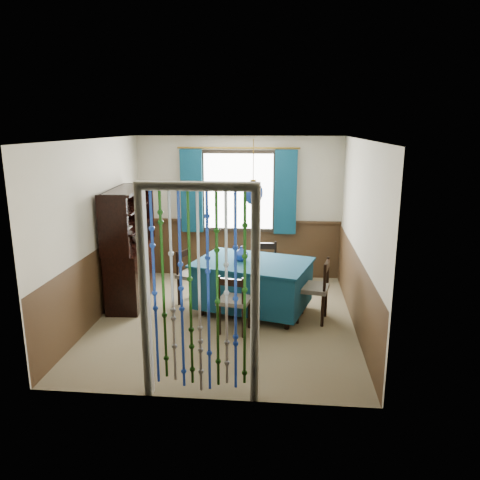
# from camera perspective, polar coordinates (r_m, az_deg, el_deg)

# --- Properties ---
(floor) EXTENTS (4.00, 4.00, 0.00)m
(floor) POSITION_cam_1_polar(r_m,az_deg,el_deg) (6.74, -1.81, -9.58)
(floor) COLOR brown
(floor) RESTS_ON ground
(ceiling) EXTENTS (4.00, 4.00, 0.00)m
(ceiling) POSITION_cam_1_polar(r_m,az_deg,el_deg) (6.19, -1.99, 12.18)
(ceiling) COLOR silver
(ceiling) RESTS_ON ground
(wall_back) EXTENTS (3.60, 0.00, 3.60)m
(wall_back) POSITION_cam_1_polar(r_m,az_deg,el_deg) (8.30, -0.15, 3.94)
(wall_back) COLOR #BBB299
(wall_back) RESTS_ON ground
(wall_front) EXTENTS (3.60, 0.00, 3.60)m
(wall_front) POSITION_cam_1_polar(r_m,az_deg,el_deg) (4.44, -5.17, -4.99)
(wall_front) COLOR #BBB299
(wall_front) RESTS_ON ground
(wall_left) EXTENTS (0.00, 4.00, 4.00)m
(wall_left) POSITION_cam_1_polar(r_m,az_deg,el_deg) (6.81, -17.11, 1.11)
(wall_left) COLOR #BBB299
(wall_left) RESTS_ON ground
(wall_right) EXTENTS (0.00, 4.00, 4.00)m
(wall_right) POSITION_cam_1_polar(r_m,az_deg,el_deg) (6.38, 14.36, 0.46)
(wall_right) COLOR #BBB299
(wall_right) RESTS_ON ground
(wainscot_back) EXTENTS (3.60, 0.00, 3.60)m
(wainscot_back) POSITION_cam_1_polar(r_m,az_deg,el_deg) (8.44, -0.16, -1.10)
(wainscot_back) COLOR #3D2817
(wainscot_back) RESTS_ON ground
(wainscot_front) EXTENTS (3.60, 0.00, 3.60)m
(wainscot_front) POSITION_cam_1_polar(r_m,az_deg,el_deg) (4.75, -4.93, -13.52)
(wainscot_front) COLOR #3D2817
(wainscot_front) RESTS_ON ground
(wainscot_left) EXTENTS (0.00, 4.00, 4.00)m
(wainscot_left) POSITION_cam_1_polar(r_m,az_deg,el_deg) (7.00, -16.56, -4.89)
(wainscot_left) COLOR #3D2817
(wainscot_left) RESTS_ON ground
(wainscot_right) EXTENTS (0.00, 4.00, 4.00)m
(wainscot_right) POSITION_cam_1_polar(r_m,az_deg,el_deg) (6.58, 13.84, -5.90)
(wainscot_right) COLOR #3D2817
(wainscot_right) RESTS_ON ground
(window) EXTENTS (1.32, 0.12, 1.42)m
(window) POSITION_cam_1_polar(r_m,az_deg,el_deg) (8.20, -0.19, 5.94)
(window) COLOR black
(window) RESTS_ON wall_back
(doorway) EXTENTS (1.16, 0.12, 2.18)m
(doorway) POSITION_cam_1_polar(r_m,az_deg,el_deg) (4.57, -4.97, -7.12)
(doorway) COLOR silver
(doorway) RESTS_ON ground
(dining_table) EXTENTS (1.84, 1.51, 0.77)m
(dining_table) POSITION_cam_1_polar(r_m,az_deg,el_deg) (6.83, 1.54, -5.24)
(dining_table) COLOR #0E354A
(dining_table) RESTS_ON floor
(chair_near) EXTENTS (0.47, 0.45, 0.81)m
(chair_near) POSITION_cam_1_polar(r_m,az_deg,el_deg) (6.17, -0.74, -7.47)
(chair_near) COLOR black
(chair_near) RESTS_ON floor
(chair_far) EXTENTS (0.43, 0.41, 0.87)m
(chair_far) POSITION_cam_1_polar(r_m,az_deg,el_deg) (7.46, 2.95, -3.45)
(chair_far) COLOR black
(chair_far) RESTS_ON floor
(chair_left) EXTENTS (0.51, 0.53, 0.84)m
(chair_left) POSITION_cam_1_polar(r_m,az_deg,el_deg) (7.21, -5.94, -4.24)
(chair_left) COLOR black
(chair_left) RESTS_ON floor
(chair_right) EXTENTS (0.50, 0.52, 0.89)m
(chair_right) POSITION_cam_1_polar(r_m,az_deg,el_deg) (6.61, 9.10, -5.83)
(chair_right) COLOR black
(chair_right) RESTS_ON floor
(sideboard) EXTENTS (0.57, 1.38, 1.76)m
(sideboard) POSITION_cam_1_polar(r_m,az_deg,el_deg) (7.40, -13.26, -2.76)
(sideboard) COLOR black
(sideboard) RESTS_ON floor
(pendant_lamp) EXTENTS (0.27, 0.27, 0.90)m
(pendant_lamp) POSITION_cam_1_polar(r_m,az_deg,el_deg) (6.52, 1.61, 5.81)
(pendant_lamp) COLOR olive
(pendant_lamp) RESTS_ON ceiling
(vase_table) EXTENTS (0.19, 0.19, 0.19)m
(vase_table) POSITION_cam_1_polar(r_m,az_deg,el_deg) (6.76, 0.13, -1.70)
(vase_table) COLOR navy
(vase_table) RESTS_ON dining_table
(bowl_shelf) EXTENTS (0.26, 0.26, 0.05)m
(bowl_shelf) POSITION_cam_1_polar(r_m,az_deg,el_deg) (6.95, -13.88, 1.41)
(bowl_shelf) COLOR beige
(bowl_shelf) RESTS_ON sideboard
(vase_sideboard) EXTENTS (0.19, 0.19, 0.18)m
(vase_sideboard) POSITION_cam_1_polar(r_m,az_deg,el_deg) (7.53, -12.37, 0.43)
(vase_sideboard) COLOR beige
(vase_sideboard) RESTS_ON sideboard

